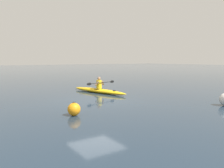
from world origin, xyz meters
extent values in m
plane|color=#1E2D3D|center=(0.00, 0.00, 0.00)|extent=(160.00, 160.00, 0.00)
ellipsoid|color=#EAB214|center=(-1.60, -2.42, 0.14)|extent=(1.68, 4.65, 0.27)
torus|color=black|center=(-1.60, -2.43, 0.25)|extent=(0.67, 0.67, 0.04)
cylinder|color=black|center=(-1.92, -1.07, 0.26)|extent=(0.18, 0.18, 0.02)
cylinder|color=yellow|center=(-1.61, -2.37, 0.56)|extent=(0.35, 0.35, 0.56)
sphere|color=#936B4C|center=(-1.61, -2.37, 0.95)|extent=(0.21, 0.21, 0.21)
cylinder|color=black|center=(-1.66, -2.18, 0.68)|extent=(2.04, 0.52, 0.03)
ellipsoid|color=black|center=(-2.68, -2.42, 0.68)|extent=(0.40, 0.13, 0.17)
ellipsoid|color=black|center=(-0.64, -1.93, 0.68)|extent=(0.40, 0.13, 0.17)
cylinder|color=#936B4C|center=(-1.90, -2.36, 0.63)|extent=(0.26, 0.24, 0.34)
cylinder|color=#936B4C|center=(-1.36, -2.23, 0.63)|extent=(0.30, 0.19, 0.34)
sphere|color=orange|center=(2.36, 2.35, 0.25)|extent=(0.51, 0.51, 0.51)
torus|color=#333338|center=(2.36, 2.35, 0.54)|extent=(0.12, 0.12, 0.02)
camera|label=1|loc=(6.07, 10.46, 2.19)|focal=36.85mm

